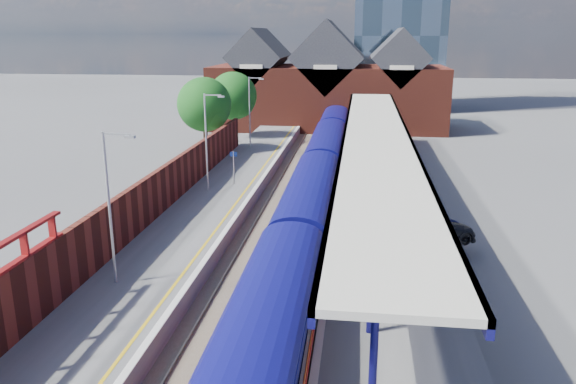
{
  "coord_description": "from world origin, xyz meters",
  "views": [
    {
      "loc": [
        4.38,
        -16.46,
        12.0
      ],
      "look_at": [
        0.1,
        16.58,
        2.6
      ],
      "focal_mm": 35.0,
      "sensor_mm": 36.0,
      "label": 1
    }
  ],
  "objects_px": {
    "parked_car_dark": "(432,230)",
    "lamp_post_b": "(112,199)",
    "lamp_post_c": "(208,136)",
    "lamp_post_d": "(251,108)",
    "parked_car_red": "(401,250)",
    "train": "(320,170)",
    "parked_car_blue": "(426,223)",
    "parked_car_silver": "(395,228)",
    "platform_sign": "(234,162)"
  },
  "relations": [
    {
      "from": "lamp_post_c",
      "to": "lamp_post_d",
      "type": "relative_size",
      "value": 1.0
    },
    {
      "from": "parked_car_red",
      "to": "parked_car_blue",
      "type": "xyz_separation_m",
      "value": [
        1.66,
        4.35,
        -0.02
      ]
    },
    {
      "from": "train",
      "to": "parked_car_dark",
      "type": "bearing_deg",
      "value": -58.55
    },
    {
      "from": "parked_car_red",
      "to": "parked_car_silver",
      "type": "distance_m",
      "value": 2.82
    },
    {
      "from": "lamp_post_c",
      "to": "parked_car_silver",
      "type": "height_order",
      "value": "lamp_post_c"
    },
    {
      "from": "lamp_post_d",
      "to": "parked_car_blue",
      "type": "height_order",
      "value": "lamp_post_d"
    },
    {
      "from": "parked_car_dark",
      "to": "lamp_post_b",
      "type": "bearing_deg",
      "value": 96.24
    },
    {
      "from": "lamp_post_b",
      "to": "parked_car_silver",
      "type": "height_order",
      "value": "lamp_post_b"
    },
    {
      "from": "lamp_post_b",
      "to": "train",
      "type": "bearing_deg",
      "value": 67.18
    },
    {
      "from": "lamp_post_d",
      "to": "parked_car_blue",
      "type": "bearing_deg",
      "value": -57.98
    },
    {
      "from": "train",
      "to": "parked_car_blue",
      "type": "height_order",
      "value": "train"
    },
    {
      "from": "lamp_post_c",
      "to": "parked_car_red",
      "type": "height_order",
      "value": "lamp_post_c"
    },
    {
      "from": "lamp_post_d",
      "to": "parked_car_blue",
      "type": "xyz_separation_m",
      "value": [
        14.67,
        -23.46,
        -3.39
      ]
    },
    {
      "from": "parked_car_red",
      "to": "train",
      "type": "bearing_deg",
      "value": 22.45
    },
    {
      "from": "platform_sign",
      "to": "parked_car_silver",
      "type": "bearing_deg",
      "value": -43.77
    },
    {
      "from": "lamp_post_b",
      "to": "lamp_post_d",
      "type": "distance_m",
      "value": 32.0
    },
    {
      "from": "train",
      "to": "parked_car_silver",
      "type": "distance_m",
      "value": 12.69
    },
    {
      "from": "lamp_post_d",
      "to": "parked_car_red",
      "type": "relative_size",
      "value": 1.93
    },
    {
      "from": "parked_car_blue",
      "to": "parked_car_red",
      "type": "bearing_deg",
      "value": -179.37
    },
    {
      "from": "parked_car_silver",
      "to": "parked_car_dark",
      "type": "distance_m",
      "value": 2.04
    },
    {
      "from": "lamp_post_b",
      "to": "platform_sign",
      "type": "height_order",
      "value": "lamp_post_b"
    },
    {
      "from": "lamp_post_d",
      "to": "parked_car_silver",
      "type": "bearing_deg",
      "value": -62.81
    },
    {
      "from": "lamp_post_b",
      "to": "parked_car_red",
      "type": "distance_m",
      "value": 14.08
    },
    {
      "from": "lamp_post_c",
      "to": "parked_car_blue",
      "type": "xyz_separation_m",
      "value": [
        14.67,
        -7.46,
        -3.39
      ]
    },
    {
      "from": "train",
      "to": "parked_car_dark",
      "type": "relative_size",
      "value": 13.63
    },
    {
      "from": "platform_sign",
      "to": "parked_car_blue",
      "type": "relative_size",
      "value": 0.58
    },
    {
      "from": "lamp_post_b",
      "to": "lamp_post_c",
      "type": "relative_size",
      "value": 1.0
    },
    {
      "from": "parked_car_red",
      "to": "lamp_post_b",
      "type": "bearing_deg",
      "value": 110.72
    },
    {
      "from": "lamp_post_c",
      "to": "platform_sign",
      "type": "height_order",
      "value": "lamp_post_c"
    },
    {
      "from": "parked_car_red",
      "to": "parked_car_blue",
      "type": "relative_size",
      "value": 0.84
    },
    {
      "from": "parked_car_blue",
      "to": "lamp_post_b",
      "type": "bearing_deg",
      "value": 141.72
    },
    {
      "from": "lamp_post_b",
      "to": "parked_car_dark",
      "type": "xyz_separation_m",
      "value": [
        14.86,
        7.22,
        -3.29
      ]
    },
    {
      "from": "lamp_post_c",
      "to": "parked_car_red",
      "type": "relative_size",
      "value": 1.93
    },
    {
      "from": "parked_car_dark",
      "to": "parked_car_blue",
      "type": "distance_m",
      "value": 1.35
    },
    {
      "from": "parked_car_silver",
      "to": "lamp_post_b",
      "type": "bearing_deg",
      "value": 108.74
    },
    {
      "from": "parked_car_red",
      "to": "lamp_post_c",
      "type": "bearing_deg",
      "value": 50.63
    },
    {
      "from": "parked_car_dark",
      "to": "parked_car_silver",
      "type": "bearing_deg",
      "value": 76.27
    },
    {
      "from": "train",
      "to": "parked_car_silver",
      "type": "xyz_separation_m",
      "value": [
        4.98,
        -11.67,
        -0.36
      ]
    },
    {
      "from": "lamp_post_d",
      "to": "platform_sign",
      "type": "height_order",
      "value": "lamp_post_d"
    },
    {
      "from": "train",
      "to": "parked_car_red",
      "type": "xyz_separation_m",
      "value": [
        5.15,
        -14.48,
        -0.5
      ]
    },
    {
      "from": "train",
      "to": "parked_car_silver",
      "type": "height_order",
      "value": "train"
    },
    {
      "from": "lamp_post_c",
      "to": "lamp_post_d",
      "type": "xyz_separation_m",
      "value": [
        0.0,
        16.0,
        0.0
      ]
    },
    {
      "from": "train",
      "to": "lamp_post_d",
      "type": "relative_size",
      "value": 9.42
    },
    {
      "from": "parked_car_red",
      "to": "parked_car_dark",
      "type": "xyz_separation_m",
      "value": [
        1.85,
        3.02,
        0.08
      ]
    },
    {
      "from": "lamp_post_b",
      "to": "parked_car_dark",
      "type": "bearing_deg",
      "value": 25.9
    },
    {
      "from": "lamp_post_d",
      "to": "parked_car_dark",
      "type": "relative_size",
      "value": 1.45
    },
    {
      "from": "lamp_post_b",
      "to": "parked_car_blue",
      "type": "bearing_deg",
      "value": 30.22
    },
    {
      "from": "lamp_post_c",
      "to": "train",
      "type": "bearing_deg",
      "value": 18.79
    },
    {
      "from": "lamp_post_b",
      "to": "lamp_post_c",
      "type": "xyz_separation_m",
      "value": [
        0.0,
        16.0,
        0.0
      ]
    },
    {
      "from": "platform_sign",
      "to": "parked_car_red",
      "type": "height_order",
      "value": "platform_sign"
    }
  ]
}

